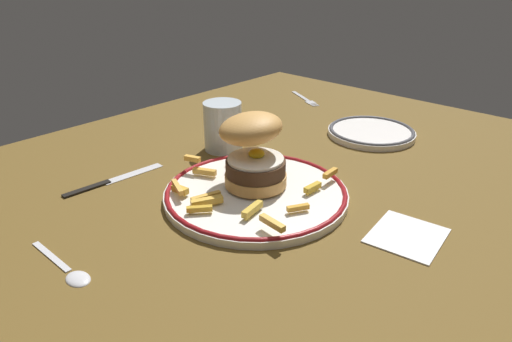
{
  "coord_description": "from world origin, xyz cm",
  "views": [
    {
      "loc": [
        -49.33,
        -44.57,
        34.63
      ],
      "look_at": [
        -2.71,
        -1.89,
        4.6
      ],
      "focal_mm": 31.88,
      "sensor_mm": 36.0,
      "label": 1
    }
  ],
  "objects_px": {
    "side_plate": "(371,132)",
    "knife": "(107,182)",
    "water_glass": "(223,130)",
    "spoon": "(73,273)",
    "dinner_plate": "(256,193)",
    "napkin": "(407,235)",
    "burger": "(253,149)",
    "fork": "(305,99)"
  },
  "relations": [
    {
      "from": "napkin",
      "to": "spoon",
      "type": "bearing_deg",
      "value": 143.59
    },
    {
      "from": "burger",
      "to": "spoon",
      "type": "bearing_deg",
      "value": 178.21
    },
    {
      "from": "dinner_plate",
      "to": "fork",
      "type": "height_order",
      "value": "dinner_plate"
    },
    {
      "from": "side_plate",
      "to": "knife",
      "type": "bearing_deg",
      "value": 156.67
    },
    {
      "from": "napkin",
      "to": "water_glass",
      "type": "bearing_deg",
      "value": 83.62
    },
    {
      "from": "water_glass",
      "to": "fork",
      "type": "distance_m",
      "value": 0.4
    },
    {
      "from": "fork",
      "to": "napkin",
      "type": "xyz_separation_m",
      "value": [
        -0.43,
        -0.5,
        0.0
      ]
    },
    {
      "from": "knife",
      "to": "side_plate",
      "type": "bearing_deg",
      "value": -23.33
    },
    {
      "from": "water_glass",
      "to": "spoon",
      "type": "distance_m",
      "value": 0.42
    },
    {
      "from": "water_glass",
      "to": "knife",
      "type": "height_order",
      "value": "water_glass"
    },
    {
      "from": "burger",
      "to": "spoon",
      "type": "relative_size",
      "value": 1.05
    },
    {
      "from": "spoon",
      "to": "water_glass",
      "type": "bearing_deg",
      "value": 20.95
    },
    {
      "from": "water_glass",
      "to": "side_plate",
      "type": "bearing_deg",
      "value": -34.05
    },
    {
      "from": "dinner_plate",
      "to": "burger",
      "type": "relative_size",
      "value": 2.07
    },
    {
      "from": "dinner_plate",
      "to": "fork",
      "type": "xyz_separation_m",
      "value": [
        0.49,
        0.27,
        -0.01
      ]
    },
    {
      "from": "side_plate",
      "to": "knife",
      "type": "distance_m",
      "value": 0.54
    },
    {
      "from": "water_glass",
      "to": "knife",
      "type": "bearing_deg",
      "value": 171.01
    },
    {
      "from": "dinner_plate",
      "to": "burger",
      "type": "xyz_separation_m",
      "value": [
        0.02,
        0.02,
        0.06
      ]
    },
    {
      "from": "water_glass",
      "to": "fork",
      "type": "xyz_separation_m",
      "value": [
        0.39,
        0.09,
        -0.04
      ]
    },
    {
      "from": "spoon",
      "to": "napkin",
      "type": "relative_size",
      "value": 1.32
    },
    {
      "from": "burger",
      "to": "water_glass",
      "type": "bearing_deg",
      "value": 61.55
    },
    {
      "from": "dinner_plate",
      "to": "water_glass",
      "type": "distance_m",
      "value": 0.21
    },
    {
      "from": "side_plate",
      "to": "fork",
      "type": "bearing_deg",
      "value": 65.32
    },
    {
      "from": "dinner_plate",
      "to": "napkin",
      "type": "xyz_separation_m",
      "value": [
        0.06,
        -0.23,
        -0.01
      ]
    },
    {
      "from": "spoon",
      "to": "napkin",
      "type": "xyz_separation_m",
      "value": [
        0.35,
        -0.26,
        -0.0
      ]
    },
    {
      "from": "water_glass",
      "to": "napkin",
      "type": "relative_size",
      "value": 0.94
    },
    {
      "from": "dinner_plate",
      "to": "burger",
      "type": "distance_m",
      "value": 0.07
    },
    {
      "from": "dinner_plate",
      "to": "spoon",
      "type": "distance_m",
      "value": 0.29
    },
    {
      "from": "dinner_plate",
      "to": "knife",
      "type": "height_order",
      "value": "dinner_plate"
    },
    {
      "from": "fork",
      "to": "dinner_plate",
      "type": "bearing_deg",
      "value": -151.05
    },
    {
      "from": "water_glass",
      "to": "fork",
      "type": "bearing_deg",
      "value": 12.97
    },
    {
      "from": "water_glass",
      "to": "napkin",
      "type": "height_order",
      "value": "water_glass"
    },
    {
      "from": "napkin",
      "to": "side_plate",
      "type": "bearing_deg",
      "value": 36.73
    },
    {
      "from": "spoon",
      "to": "knife",
      "type": "bearing_deg",
      "value": 49.85
    },
    {
      "from": "water_glass",
      "to": "side_plate",
      "type": "distance_m",
      "value": 0.32
    },
    {
      "from": "burger",
      "to": "side_plate",
      "type": "relative_size",
      "value": 0.77
    },
    {
      "from": "water_glass",
      "to": "napkin",
      "type": "xyz_separation_m",
      "value": [
        -0.05,
        -0.41,
        -0.04
      ]
    },
    {
      "from": "fork",
      "to": "knife",
      "type": "distance_m",
      "value": 0.62
    },
    {
      "from": "dinner_plate",
      "to": "spoon",
      "type": "relative_size",
      "value": 2.17
    },
    {
      "from": "knife",
      "to": "napkin",
      "type": "xyz_separation_m",
      "value": [
        0.19,
        -0.45,
        -0.0
      ]
    },
    {
      "from": "knife",
      "to": "napkin",
      "type": "bearing_deg",
      "value": -66.91
    },
    {
      "from": "burger",
      "to": "spoon",
      "type": "distance_m",
      "value": 0.32
    }
  ]
}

